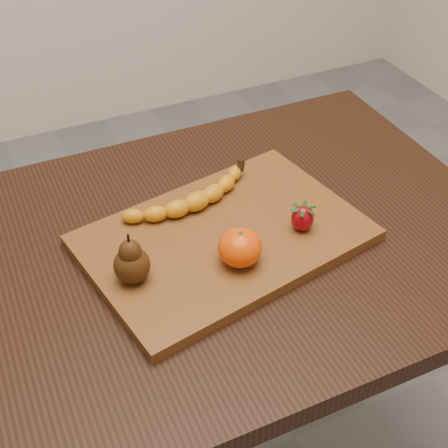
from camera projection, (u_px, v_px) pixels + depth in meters
name	position (u px, v px, depth m)	size (l,w,h in m)	color
table	(215.00, 280.00, 1.11)	(1.00, 0.70, 0.76)	black
cutting_board	(224.00, 238.00, 1.04)	(0.45, 0.30, 0.02)	brown
banana	(196.00, 201.00, 1.07)	(0.21, 0.06, 0.03)	orange
pear	(131.00, 257.00, 0.92)	(0.06, 0.06, 0.09)	#40200A
mandarin	(240.00, 248.00, 0.96)	(0.07, 0.07, 0.06)	#F54402
strawberry	(303.00, 217.00, 1.02)	(0.04, 0.04, 0.05)	#9B040D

